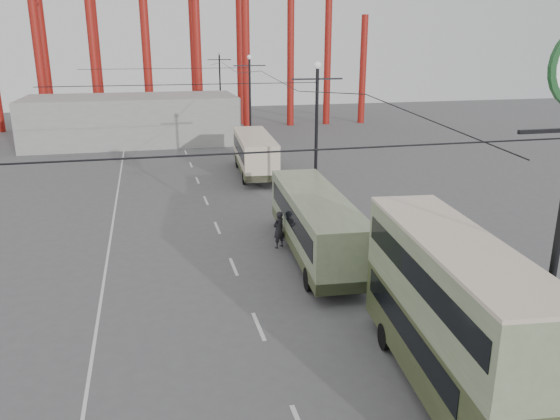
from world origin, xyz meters
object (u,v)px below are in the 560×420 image
object	(u,v)px
double_decker_bus	(451,309)
single_decker_cream	(255,152)
pedestrian	(279,230)
single_decker_green	(315,222)

from	to	relation	value
double_decker_bus	single_decker_cream	world-z (taller)	double_decker_bus
single_decker_cream	pedestrian	distance (m)	17.11
double_decker_bus	single_decker_green	size ratio (longest dim) A/B	0.82
double_decker_bus	single_decker_green	world-z (taller)	double_decker_bus
pedestrian	double_decker_bus	bearing A→B (deg)	66.93
single_decker_cream	single_decker_green	bearing A→B (deg)	-87.23
single_decker_green	pedestrian	world-z (taller)	single_decker_green
single_decker_cream	pedestrian	xyz separation A→B (m)	(-2.08, -16.96, -0.83)
single_decker_cream	pedestrian	bearing A→B (deg)	-92.37
double_decker_bus	single_decker_cream	size ratio (longest dim) A/B	0.90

